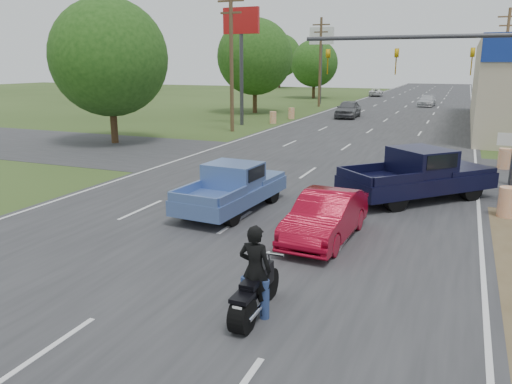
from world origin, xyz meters
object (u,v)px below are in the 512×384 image
at_px(red_convertible, 326,217).
at_px(navy_pickup, 421,174).
at_px(motorcycle, 254,295).
at_px(distant_car_silver, 427,101).
at_px(blue_pickup, 234,186).
at_px(rider, 255,275).
at_px(distant_car_white, 376,92).
at_px(distant_car_grey, 348,109).

distance_m(red_convertible, navy_pickup, 6.07).
distance_m(red_convertible, motorcycle, 4.99).
distance_m(red_convertible, distant_car_silver, 49.60).
xyz_separation_m(blue_pickup, distant_car_silver, (2.89, 47.81, -0.19)).
height_order(rider, navy_pickup, navy_pickup).
xyz_separation_m(motorcycle, distant_car_white, (-9.42, 71.55, 0.09)).
relative_size(motorcycle, distant_car_silver, 0.50).
distance_m(blue_pickup, distant_car_silver, 47.90).
xyz_separation_m(red_convertible, distant_car_white, (-9.55, 66.56, -0.10)).
bearing_deg(navy_pickup, red_convertible, -66.94).
height_order(blue_pickup, distant_car_white, blue_pickup).
bearing_deg(motorcycle, navy_pickup, 78.13).
bearing_deg(distant_car_white, blue_pickup, 90.04).
height_order(navy_pickup, distant_car_grey, navy_pickup).
bearing_deg(rider, motorcycle, 90.00).
bearing_deg(distant_car_silver, blue_pickup, -90.65).
bearing_deg(motorcycle, distant_car_white, 97.37).
relative_size(red_convertible, rider, 2.28).
height_order(distant_car_grey, distant_car_white, distant_car_grey).
height_order(rider, distant_car_silver, rider).
bearing_deg(blue_pickup, distant_car_white, 99.22).
relative_size(distant_car_grey, distant_car_white, 1.12).
bearing_deg(blue_pickup, red_convertible, -21.65).
height_order(red_convertible, navy_pickup, navy_pickup).
bearing_deg(motorcycle, distant_car_silver, 90.59).
distance_m(red_convertible, distant_car_white, 67.24).
bearing_deg(distant_car_white, motorcycle, 92.39).
relative_size(distant_car_grey, distant_car_silver, 1.06).
height_order(blue_pickup, distant_car_silver, blue_pickup).
bearing_deg(distant_car_silver, rider, -86.46).
distance_m(rider, navy_pickup, 10.85).
distance_m(blue_pickup, distant_car_white, 65.04).
xyz_separation_m(rider, distant_car_silver, (-0.69, 54.53, -0.27)).
height_order(rider, distant_car_grey, rider).
height_order(blue_pickup, distant_car_grey, blue_pickup).
relative_size(blue_pickup, distant_car_grey, 1.08).
bearing_deg(distant_car_white, distant_car_grey, 89.87).
height_order(motorcycle, navy_pickup, navy_pickup).
bearing_deg(rider, distant_car_grey, -80.46).
height_order(red_convertible, rider, rider).
height_order(red_convertible, distant_car_white, red_convertible).
xyz_separation_m(red_convertible, rider, (-0.12, -4.93, 0.23)).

